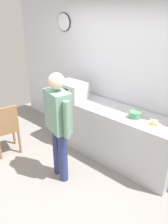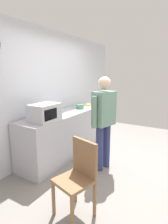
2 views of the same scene
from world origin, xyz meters
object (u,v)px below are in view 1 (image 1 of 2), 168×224
at_px(microwave, 72,90).
at_px(salad_bowl, 135,114).
at_px(fork_utensil, 86,93).
at_px(person_standing, 58,121).
at_px(wooden_chair, 6,128).
at_px(spoon_utensil, 126,106).
at_px(sandwich_plate, 153,124).

relative_size(microwave, salad_bowl, 2.68).
relative_size(fork_utensil, person_standing, 0.10).
xyz_separation_m(salad_bowl, wooden_chair, (-1.85, -1.13, -0.44)).
bearing_deg(fork_utensil, wooden_chair, -113.70).
height_order(microwave, person_standing, person_standing).
bearing_deg(spoon_utensil, person_standing, -106.99).
xyz_separation_m(salad_bowl, person_standing, (-0.69, -0.93, 0.01)).
xyz_separation_m(salad_bowl, fork_utensil, (-1.23, 0.28, -0.05)).
height_order(microwave, wooden_chair, microwave).
bearing_deg(microwave, spoon_utensil, 20.29).
xyz_separation_m(microwave, spoon_utensil, (0.94, 0.35, -0.15)).
distance_m(microwave, wooden_chair, 1.33).
bearing_deg(wooden_chair, spoon_utensil, 42.62).
bearing_deg(spoon_utensil, microwave, -159.71).
height_order(sandwich_plate, person_standing, person_standing).
bearing_deg(sandwich_plate, spoon_utensil, 154.20).
bearing_deg(salad_bowl, fork_utensil, 167.25).
bearing_deg(wooden_chair, sandwich_plate, 26.68).
bearing_deg(fork_utensil, salad_bowl, -12.75).
distance_m(microwave, sandwich_plate, 1.59).
xyz_separation_m(sandwich_plate, wooden_chair, (-2.17, -1.09, -0.42)).
bearing_deg(person_standing, salad_bowl, 53.32).
distance_m(microwave, spoon_utensil, 1.01).
bearing_deg(microwave, wooden_chair, -119.10).
xyz_separation_m(person_standing, wooden_chair, (-1.16, -0.21, -0.45)).
xyz_separation_m(microwave, wooden_chair, (-0.59, -1.06, -0.55)).
bearing_deg(person_standing, wooden_chair, -169.87).
xyz_separation_m(microwave, person_standing, (0.57, -0.85, -0.09)).
xyz_separation_m(sandwich_plate, spoon_utensil, (-0.65, 0.31, -0.02)).
distance_m(microwave, person_standing, 1.03).
xyz_separation_m(sandwich_plate, salad_bowl, (-0.32, 0.04, 0.03)).
height_order(salad_bowl, person_standing, person_standing).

